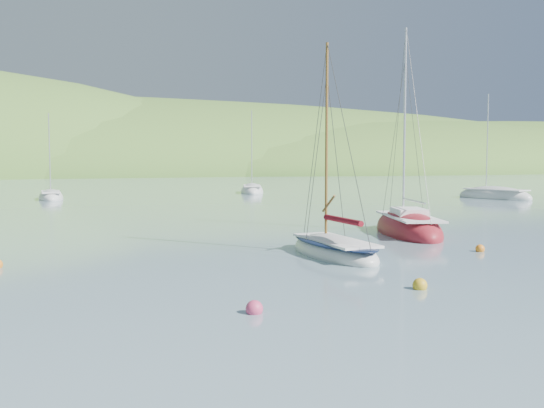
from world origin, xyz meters
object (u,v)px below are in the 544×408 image
object	(u,v)px
distant_sloop_a	(51,198)
sloop_red	(408,230)
daysailer_white	(334,250)
distant_sloop_b	(252,191)
distant_sloop_d	(494,197)

from	to	relation	value
distant_sloop_a	sloop_red	bearing A→B (deg)	-64.81
daysailer_white	sloop_red	xyz separation A→B (m)	(7.01, 5.43, 0.01)
sloop_red	distant_sloop_b	world-z (taller)	sloop_red
distant_sloop_d	distant_sloop_a	bearing A→B (deg)	144.23
distant_sloop_d	sloop_red	bearing A→B (deg)	-155.01
distant_sloop_a	distant_sloop_d	size ratio (longest dim) A/B	0.81
distant_sloop_b	distant_sloop_d	size ratio (longest dim) A/B	0.92
daysailer_white	distant_sloop_b	size ratio (longest dim) A/B	0.90
sloop_red	distant_sloop_d	distance (m)	33.16
daysailer_white	distant_sloop_a	size ratio (longest dim) A/B	1.02
distant_sloop_d	distant_sloop_b	bearing A→B (deg)	120.34
sloop_red	distant_sloop_d	xyz separation A→B (m)	(24.39, 22.47, -0.03)
distant_sloop_a	distant_sloop_d	world-z (taller)	distant_sloop_d
sloop_red	distant_sloop_b	distance (m)	40.97
daysailer_white	distant_sloop_a	bearing A→B (deg)	103.32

